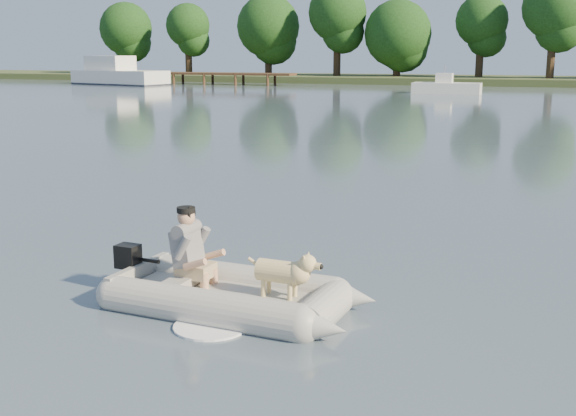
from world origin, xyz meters
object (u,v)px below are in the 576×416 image
at_px(cabin_cruiser, 119,70).
at_px(dock, 198,78).
at_px(motorboat, 447,80).
at_px(dog, 279,275).
at_px(man, 188,245).
at_px(dinghy, 233,266).

bearing_deg(cabin_cruiser, dock, 41.48).
bearing_deg(dock, motorboat, -17.63).
bearing_deg(dock, cabin_cruiser, -152.89).
bearing_deg(dog, cabin_cruiser, 128.47).
distance_m(dock, man, 57.78).
bearing_deg(man, dog, 0.00).
height_order(dock, dinghy, dinghy).
height_order(man, dog, man).
bearing_deg(dinghy, cabin_cruiser, 128.01).
distance_m(dog, cabin_cruiser, 58.81).
bearing_deg(motorboat, man, -85.69).
bearing_deg(dog, dock, 121.76).
bearing_deg(dinghy, motorboat, 98.72).
height_order(dinghy, dog, dinghy).
xyz_separation_m(dock, man, (25.51, -51.84, 0.16)).
bearing_deg(motorboat, dinghy, -84.92).
bearing_deg(man, motorboat, 97.95).
distance_m(cabin_cruiser, motorboat, 29.29).
bearing_deg(dock, man, -63.80).
relative_size(man, motorboat, 0.19).
relative_size(dinghy, cabin_cruiser, 0.42).
distance_m(dog, motorboat, 44.83).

